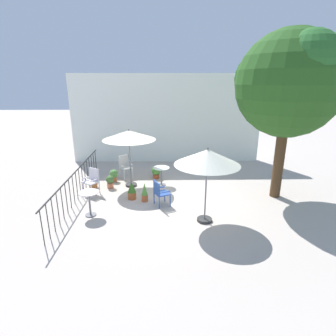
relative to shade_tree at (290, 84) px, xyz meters
name	(u,v)px	position (x,y,z in m)	size (l,w,h in m)	color
ground_plane	(168,198)	(-3.88, -0.17, -3.84)	(60.00, 60.00, 0.00)	#B9AA9E
villa_facade	(166,119)	(-3.88, 4.55, -1.71)	(9.26, 0.30, 4.27)	white
terrace_railing	(76,181)	(-7.03, -0.17, -3.16)	(0.03, 6.04, 1.01)	black
shade_tree	(290,84)	(0.00, 0.00, 0.00)	(3.52, 3.36, 5.51)	#4C341E
patio_umbrella_0	(129,136)	(-5.31, 1.06, -1.85)	(2.00, 2.00, 2.25)	#2D2D2D
patio_umbrella_1	(207,158)	(-2.85, -1.81, -1.91)	(1.84, 1.84, 2.23)	#2D2D2D
cafe_table_0	(89,199)	(-6.29, -1.38, -3.31)	(0.61, 0.61, 0.77)	silver
cafe_table_1	(161,173)	(-4.12, 1.10, -3.34)	(0.64, 0.64, 0.73)	white
patio_chair_0	(92,179)	(-6.62, 0.31, -3.29)	(0.64, 0.63, 0.95)	silver
patio_chair_1	(160,192)	(-4.17, -0.74, -3.35)	(0.58, 0.60, 0.86)	#2B4D9B
patio_chair_2	(125,165)	(-5.66, 2.04, -3.30)	(0.62, 0.62, 0.95)	silver
potted_plant_0	(156,172)	(-4.35, 1.91, -3.55)	(0.39, 0.40, 0.53)	#A84D29
potted_plant_1	(132,191)	(-5.14, -0.20, -3.53)	(0.29, 0.29, 0.63)	#B15B2F
potted_plant_2	(110,181)	(-6.08, 0.84, -3.57)	(0.31, 0.31, 0.50)	#C36B49
potted_plant_3	(145,192)	(-4.69, -0.39, -3.52)	(0.21, 0.21, 0.66)	#BD5D30
potted_plant_4	(93,178)	(-6.76, 0.93, -3.48)	(0.36, 0.36, 0.69)	#BD6F3B
potted_plant_5	(114,175)	(-6.05, 1.54, -3.55)	(0.34, 0.34, 0.51)	#AD5935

